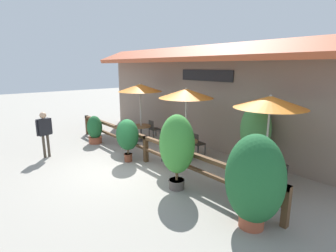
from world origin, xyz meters
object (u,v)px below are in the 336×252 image
at_px(dining_table_near, 141,129).
at_px(potted_plant_entrance_palm, 127,136).
at_px(patio_umbrella_near, 140,88).
at_px(potted_plant_corner_fern, 95,130).
at_px(chair_middle_streetside, 171,149).
at_px(chair_near_wallside, 153,128).
at_px(chair_far_wallside, 277,164).
at_px(patio_umbrella_middle, 186,94).
at_px(potted_plant_small_flowering, 255,131).
at_px(chair_far_streetside, 250,177).
at_px(pedestrian, 44,129).
at_px(dining_table_far, 265,167).
at_px(dining_table_middle, 185,144).
at_px(potted_plant_broad_leaf, 254,180).
at_px(chair_near_streetside, 127,132).
at_px(chair_middle_wallside, 197,143).
at_px(potted_plant_tall_tropical, 177,146).
at_px(patio_umbrella_far, 270,102).

bearing_deg(dining_table_near, potted_plant_entrance_palm, -43.97).
height_order(patio_umbrella_near, potted_plant_entrance_palm, patio_umbrella_near).
bearing_deg(potted_plant_corner_fern, chair_middle_streetside, 14.60).
xyz_separation_m(chair_near_wallside, chair_far_wallside, (6.16, 0.07, 0.00)).
xyz_separation_m(chair_middle_streetside, potted_plant_entrance_palm, (-1.05, -1.13, 0.48)).
distance_m(patio_umbrella_middle, potted_plant_corner_fern, 4.74).
relative_size(patio_umbrella_near, dining_table_near, 2.90).
height_order(potted_plant_corner_fern, potted_plant_small_flowering, potted_plant_small_flowering).
height_order(chair_far_streetside, pedestrian, pedestrian).
height_order(dining_table_far, chair_far_streetside, chair_far_streetside).
xyz_separation_m(dining_table_middle, potted_plant_broad_leaf, (3.99, -1.84, 0.50)).
height_order(chair_near_wallside, pedestrian, pedestrian).
xyz_separation_m(chair_near_wallside, dining_table_far, (6.16, -0.66, 0.08)).
height_order(chair_middle_streetside, chair_far_wallside, same).
xyz_separation_m(potted_plant_corner_fern, potted_plant_entrance_palm, (2.93, -0.09, 0.34)).
bearing_deg(patio_umbrella_middle, potted_plant_corner_fern, -157.32).
distance_m(chair_near_wallside, pedestrian, 4.78).
relative_size(chair_near_streetside, patio_umbrella_middle, 0.33).
bearing_deg(dining_table_far, chair_far_wallside, 90.17).
height_order(chair_middle_wallside, chair_far_wallside, same).
height_order(chair_near_streetside, potted_plant_tall_tropical, potted_plant_tall_tropical).
bearing_deg(patio_umbrella_near, chair_far_wallside, 6.99).
bearing_deg(chair_near_streetside, chair_far_streetside, -7.27).
xyz_separation_m(chair_near_streetside, potted_plant_entrance_palm, (2.03, -1.21, 0.48)).
relative_size(patio_umbrella_middle, patio_umbrella_far, 1.00).
distance_m(chair_near_wallside, chair_middle_wallside, 3.03).
bearing_deg(potted_plant_small_flowering, dining_table_near, -168.25).
bearing_deg(dining_table_far, chair_far_streetside, -89.09).
height_order(potted_plant_broad_leaf, potted_plant_small_flowering, potted_plant_small_flowering).
bearing_deg(potted_plant_corner_fern, chair_far_wallside, 19.82).
bearing_deg(patio_umbrella_near, patio_umbrella_far, 0.27).
bearing_deg(dining_table_middle, chair_middle_wallside, 93.33).
height_order(dining_table_near, potted_plant_tall_tropical, potted_plant_tall_tropical).
height_order(patio_umbrella_middle, potted_plant_entrance_palm, patio_umbrella_middle).
bearing_deg(chair_near_wallside, patio_umbrella_middle, 170.45).
relative_size(patio_umbrella_near, chair_near_streetside, 3.05).
height_order(chair_near_streetside, potted_plant_entrance_palm, potted_plant_entrance_palm).
relative_size(patio_umbrella_far, potted_plant_small_flowering, 1.20).
xyz_separation_m(patio_umbrella_near, potted_plant_small_flowering, (5.17, 1.08, -1.14)).
bearing_deg(chair_middle_streetside, dining_table_middle, 93.57).
relative_size(chair_near_streetside, potted_plant_tall_tropical, 0.41).
distance_m(patio_umbrella_far, chair_far_streetside, 2.07).
xyz_separation_m(chair_far_wallside, potted_plant_corner_fern, (-7.14, -2.57, 0.14)).
bearing_deg(chair_near_streetside, potted_plant_entrance_palm, -37.98).
distance_m(dining_table_middle, potted_plant_corner_fern, 4.39).
distance_m(chair_near_streetside, potted_plant_entrance_palm, 2.41).
xyz_separation_m(chair_near_streetside, chair_near_wallside, (0.08, 1.38, 0.00)).
distance_m(chair_near_streetside, potted_plant_corner_fern, 1.45).
height_order(chair_near_streetside, chair_near_wallside, same).
bearing_deg(chair_near_wallside, potted_plant_small_flowering, -170.38).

